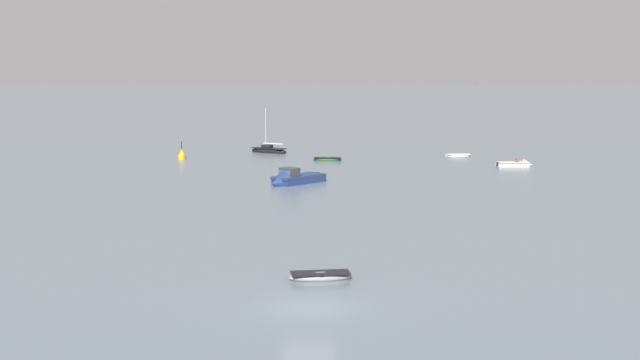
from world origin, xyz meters
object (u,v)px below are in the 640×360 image
Objects in this scene: motorboat_moored_0 at (518,165)px; rowboat_moored_1 at (328,159)px; rowboat_moored_3 at (320,277)px; channel_buoy at (182,155)px; sailboat_moored_0 at (269,151)px; motorboat_moored_2 at (292,180)px; rowboat_moored_0 at (458,156)px.

motorboat_moored_0 is 21.93m from rowboat_moored_1.
channel_buoy is (-17.18, 57.80, 0.31)m from rowboat_moored_3.
rowboat_moored_1 is 1.00× the size of rowboat_moored_3.
motorboat_moored_2 is (4.19, -29.17, 0.10)m from sailboat_moored_0.
motorboat_moored_2 is 2.62× the size of channel_buoy.
rowboat_moored_1 reaches higher than rowboat_moored_3.
rowboat_moored_3 is at bearing 94.78° from rowboat_moored_1.
rowboat_moored_0 is at bearing -175.39° from motorboat_moored_2.
rowboat_moored_0 is at bearing -113.53° from rowboat_moored_3.
sailboat_moored_0 is at bearing 146.40° from motorboat_moored_0.
motorboat_moored_0 is (5.22, -9.77, 0.05)m from rowboat_moored_0.
rowboat_moored_1 is at bearing -98.78° from rowboat_moored_3.
channel_buoy is (-9.91, -7.86, 0.20)m from sailboat_moored_0.
motorboat_moored_0 is at bearing 170.73° from rowboat_moored_1.
motorboat_moored_2 is at bearing 129.34° from sailboat_moored_0.
channel_buoy is at bearing -3.72° from rowboat_moored_0.
sailboat_moored_0 is at bearing -45.65° from rowboat_moored_1.
motorboat_moored_0 is at bearing -121.41° from rowboat_moored_3.
rowboat_moored_3 is (-16.34, -60.71, 0.01)m from rowboat_moored_0.
motorboat_moored_0 is at bearing -10.04° from channel_buoy.
rowboat_moored_3 is 1.54× the size of channel_buoy.
sailboat_moored_0 is 1.70× the size of rowboat_moored_3.
rowboat_moored_0 is 62.87m from rowboat_moored_3.
rowboat_moored_0 is at bearing -159.79° from rowboat_moored_1.
motorboat_moored_0 is 0.70× the size of motorboat_moored_2.
channel_buoy is (-17.49, 1.41, 0.31)m from rowboat_moored_1.
channel_buoy reaches higher than motorboat_moored_0.
sailboat_moored_0 is 66.06m from rowboat_moored_3.
channel_buoy is at bearing 0.47° from rowboat_moored_1.
channel_buoy is (-33.51, -2.91, 0.32)m from rowboat_moored_0.
motorboat_moored_0 reaches higher than rowboat_moored_3.
rowboat_moored_1 is at bearing 160.42° from sailboat_moored_0.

